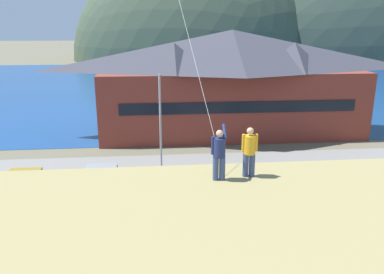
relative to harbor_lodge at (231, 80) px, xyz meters
name	(u,v)px	position (x,y,z in m)	size (l,w,h in m)	color
ground_plane	(186,247)	(-6.63, -22.05, -5.76)	(600.00, 600.00, 0.00)	#66604C
parking_lot_pad	(180,204)	(-6.63, -17.05, -5.71)	(40.00, 20.00, 0.10)	gray
bay_water	(162,84)	(-6.63, 37.95, -5.75)	(360.00, 84.00, 0.03)	navy
far_hill_west_ridge	(196,58)	(7.03, 99.40, -5.76)	(84.81, 65.31, 76.02)	#3D4C38
harbor_lodge	(231,80)	(0.00, 0.00, 0.00)	(28.59, 9.97, 10.88)	brown
wharf_dock	(141,111)	(-9.90, 10.68, -5.41)	(3.20, 10.20, 0.70)	#70604C
moored_boat_wharfside	(115,113)	(-13.17, 8.23, -5.04)	(2.08, 5.98, 2.16)	#23564C
moored_boat_outer_mooring	(167,113)	(-6.59, 7.62, -5.04)	(2.17, 6.28, 2.16)	silver
parked_car_back_row_left	(26,184)	(-16.84, -15.02, -4.70)	(4.25, 2.15, 1.82)	#B28923
parked_car_mid_row_near	(161,223)	(-7.89, -21.23, -4.70)	(4.21, 2.08, 1.82)	black
parked_car_front_row_silver	(172,183)	(-7.08, -15.82, -4.70)	(4.35, 2.35, 1.82)	black
parked_car_mid_row_center	(384,176)	(7.97, -16.00, -4.70)	(4.21, 2.08, 1.82)	#B28923
parked_car_lone_by_shed	(17,243)	(-14.96, -22.62, -4.70)	(4.22, 2.09, 1.82)	slate
parked_car_front_row_end	(306,177)	(2.30, -15.76, -4.70)	(4.23, 2.10, 1.82)	#236633
parked_car_mid_row_far	(275,225)	(-1.86, -22.12, -4.70)	(4.30, 2.26, 1.82)	red
parked_car_corner_spot	(103,178)	(-11.76, -14.59, -4.70)	(4.27, 2.19, 1.82)	#9EA3A8
parking_light_pole	(160,119)	(-7.69, -11.50, -1.25)	(0.24, 0.78, 7.73)	#ADADB2
person_kite_flyer	(219,153)	(-5.97, -27.98, 1.45)	(0.53, 0.65, 1.86)	#384770
person_companion	(249,150)	(-4.89, -27.78, 1.44)	(0.55, 0.40, 1.74)	#384770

